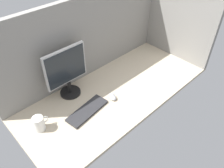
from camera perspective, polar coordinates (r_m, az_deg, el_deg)
name	(u,v)px	position (r cm, az deg, el deg)	size (l,w,h in cm)	color
ground_plane	(116,91)	(203.50, 1.01, -1.70)	(180.00, 80.00, 3.00)	tan
cubicle_wall_back	(87,38)	(204.17, -6.41, 11.67)	(180.00, 5.00, 75.14)	gray
cubicle_wall_side	(179,21)	(242.14, 16.61, 15.05)	(5.00, 80.00, 75.14)	gray
monitor	(67,71)	(187.39, -11.52, 3.32)	(38.00, 18.00, 44.77)	black
keyboard	(87,111)	(183.62, -6.31, -6.76)	(37.00, 13.00, 2.00)	#262628
mouse	(112,97)	(192.98, 0.08, -3.26)	(5.60, 9.60, 3.40)	#99999E
mug_ceramic_white	(39,123)	(175.66, -18.10, -9.53)	(12.23, 8.28, 12.04)	white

